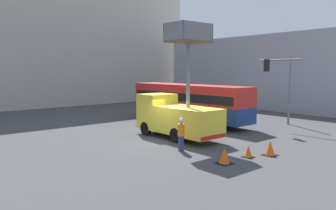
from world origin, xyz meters
TOP-DOWN VIEW (x-y plane):
  - ground_plane at (0.00, 0.00)m, footprint 120.00×120.00m
  - building_backdrop_far at (0.00, 27.50)m, footprint 44.00×10.00m
  - building_backdrop_side at (23.48, 5.95)m, footprint 10.00×28.00m
  - utility_truck at (1.30, 0.13)m, footprint 2.52×6.24m
  - city_bus at (6.41, 4.32)m, footprint 2.45×12.12m
  - traffic_light_pole at (10.64, -1.84)m, footprint 3.75×3.50m
  - road_worker_near_truck at (-0.83, -2.69)m, footprint 0.38×0.38m
  - road_worker_directing at (4.33, 0.33)m, footprint 0.38×0.38m
  - traffic_cone_near_truck at (2.06, -6.42)m, footprint 0.67×0.67m
  - traffic_cone_mid_road at (0.90, -5.90)m, footprint 0.54×0.54m
  - traffic_cone_far_side at (-0.95, -5.86)m, footprint 0.68×0.68m

SIDE VIEW (x-z plane):
  - ground_plane at x=0.00m, z-range 0.00..0.00m
  - traffic_cone_mid_road at x=0.90m, z-range -0.02..0.59m
  - traffic_cone_near_truck at x=2.06m, z-range -0.02..0.75m
  - traffic_cone_far_side at x=-0.95m, z-range -0.02..0.76m
  - road_worker_directing at x=4.33m, z-range 0.00..1.79m
  - road_worker_near_truck at x=-0.83m, z-range 0.00..1.84m
  - utility_truck at x=1.30m, z-range -2.05..5.23m
  - city_bus at x=6.41m, z-range 0.29..3.52m
  - traffic_light_pole at x=10.64m, z-range 1.02..6.55m
  - building_backdrop_side at x=23.48m, z-range 0.00..8.35m
  - building_backdrop_far at x=0.00m, z-range 0.00..18.42m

